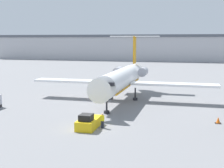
{
  "coord_description": "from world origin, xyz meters",
  "views": [
    {
      "loc": [
        11.14,
        -32.69,
        10.05
      ],
      "look_at": [
        0.0,
        10.49,
        3.71
      ],
      "focal_mm": 50.0,
      "sensor_mm": 36.0,
      "label": 1
    }
  ],
  "objects_px": {
    "airplane_main": "(122,78)",
    "pushback_tug": "(89,122)",
    "worker_near_tug": "(102,120)",
    "traffic_cone_right": "(218,120)"
  },
  "relations": [
    {
      "from": "pushback_tug",
      "to": "traffic_cone_right",
      "type": "distance_m",
      "value": 15.68
    },
    {
      "from": "worker_near_tug",
      "to": "pushback_tug",
      "type": "bearing_deg",
      "value": -165.07
    },
    {
      "from": "airplane_main",
      "to": "traffic_cone_right",
      "type": "bearing_deg",
      "value": -37.73
    },
    {
      "from": "worker_near_tug",
      "to": "traffic_cone_right",
      "type": "bearing_deg",
      "value": 22.57
    },
    {
      "from": "pushback_tug",
      "to": "traffic_cone_right",
      "type": "xyz_separation_m",
      "value": [
        14.55,
        5.82,
        -0.29
      ]
    },
    {
      "from": "airplane_main",
      "to": "worker_near_tug",
      "type": "distance_m",
      "value": 16.91
    },
    {
      "from": "airplane_main",
      "to": "pushback_tug",
      "type": "xyz_separation_m",
      "value": [
        -0.08,
        -17.02,
        -3.06
      ]
    },
    {
      "from": "worker_near_tug",
      "to": "traffic_cone_right",
      "type": "height_order",
      "value": "worker_near_tug"
    },
    {
      "from": "pushback_tug",
      "to": "airplane_main",
      "type": "bearing_deg",
      "value": 89.72
    },
    {
      "from": "airplane_main",
      "to": "worker_near_tug",
      "type": "height_order",
      "value": "airplane_main"
    }
  ]
}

